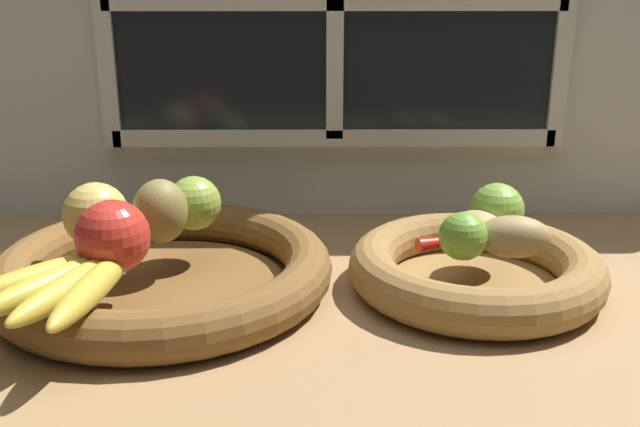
{
  "coord_description": "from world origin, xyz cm",
  "views": [
    {
      "loc": [
        -3.06,
        -75.93,
        34.69
      ],
      "look_at": [
        -2.33,
        0.74,
        9.29
      ],
      "focal_mm": 40.77,
      "sensor_mm": 36.0,
      "label": 1
    }
  ],
  "objects_px": {
    "apple_red_front": "(113,237)",
    "banana_bunch_front": "(70,281)",
    "fruit_bowl_left": "(164,271)",
    "chili_pepper": "(458,240)",
    "potato_small": "(513,237)",
    "apple_green_back": "(194,203)",
    "lime_far": "(497,210)",
    "pear_brown": "(160,211)",
    "lime_near": "(463,236)",
    "potato_large": "(478,230)",
    "apple_golden_left": "(96,215)",
    "fruit_bowl_right": "(475,269)"
  },
  "relations": [
    {
      "from": "fruit_bowl_left",
      "to": "lime_near",
      "type": "relative_size",
      "value": 7.33
    },
    {
      "from": "apple_red_front",
      "to": "apple_green_back",
      "type": "bearing_deg",
      "value": 64.92
    },
    {
      "from": "potato_small",
      "to": "lime_near",
      "type": "xyz_separation_m",
      "value": [
        -0.06,
        -0.01,
        0.0
      ]
    },
    {
      "from": "apple_green_back",
      "to": "banana_bunch_front",
      "type": "xyz_separation_m",
      "value": [
        -0.09,
        -0.19,
        -0.02
      ]
    },
    {
      "from": "fruit_bowl_right",
      "to": "banana_bunch_front",
      "type": "relative_size",
      "value": 1.5
    },
    {
      "from": "fruit_bowl_right",
      "to": "apple_red_front",
      "type": "relative_size",
      "value": 3.8
    },
    {
      "from": "fruit_bowl_left",
      "to": "apple_golden_left",
      "type": "distance_m",
      "value": 0.1
    },
    {
      "from": "potato_small",
      "to": "apple_red_front",
      "type": "bearing_deg",
      "value": -174.87
    },
    {
      "from": "apple_green_back",
      "to": "banana_bunch_front",
      "type": "height_order",
      "value": "apple_green_back"
    },
    {
      "from": "pear_brown",
      "to": "potato_large",
      "type": "relative_size",
      "value": 1.07
    },
    {
      "from": "apple_golden_left",
      "to": "banana_bunch_front",
      "type": "relative_size",
      "value": 0.38
    },
    {
      "from": "apple_golden_left",
      "to": "lime_far",
      "type": "height_order",
      "value": "apple_golden_left"
    },
    {
      "from": "pear_brown",
      "to": "chili_pepper",
      "type": "distance_m",
      "value": 0.34
    },
    {
      "from": "potato_large",
      "to": "fruit_bowl_left",
      "type": "bearing_deg",
      "value": -180.0
    },
    {
      "from": "banana_bunch_front",
      "to": "lime_near",
      "type": "distance_m",
      "value": 0.4
    },
    {
      "from": "fruit_bowl_left",
      "to": "apple_red_front",
      "type": "bearing_deg",
      "value": -116.54
    },
    {
      "from": "banana_bunch_front",
      "to": "lime_far",
      "type": "distance_m",
      "value": 0.48
    },
    {
      "from": "fruit_bowl_left",
      "to": "lime_near",
      "type": "height_order",
      "value": "lime_near"
    },
    {
      "from": "chili_pepper",
      "to": "potato_small",
      "type": "bearing_deg",
      "value": -50.07
    },
    {
      "from": "apple_green_back",
      "to": "lime_far",
      "type": "bearing_deg",
      "value": -4.19
    },
    {
      "from": "pear_brown",
      "to": "lime_near",
      "type": "bearing_deg",
      "value": -9.36
    },
    {
      "from": "banana_bunch_front",
      "to": "chili_pepper",
      "type": "relative_size",
      "value": 1.91
    },
    {
      "from": "lime_near",
      "to": "lime_far",
      "type": "relative_size",
      "value": 0.83
    },
    {
      "from": "lime_far",
      "to": "apple_golden_left",
      "type": "bearing_deg",
      "value": -176.27
    },
    {
      "from": "apple_golden_left",
      "to": "apple_green_back",
      "type": "bearing_deg",
      "value": 29.07
    },
    {
      "from": "lime_far",
      "to": "chili_pepper",
      "type": "xyz_separation_m",
      "value": [
        -0.05,
        -0.04,
        -0.02
      ]
    },
    {
      "from": "banana_bunch_front",
      "to": "potato_large",
      "type": "bearing_deg",
      "value": 16.76
    },
    {
      "from": "fruit_bowl_left",
      "to": "potato_large",
      "type": "relative_size",
      "value": 5.49
    },
    {
      "from": "fruit_bowl_right",
      "to": "apple_golden_left",
      "type": "xyz_separation_m",
      "value": [
        -0.43,
        0.01,
        0.06
      ]
    },
    {
      "from": "lime_far",
      "to": "fruit_bowl_right",
      "type": "bearing_deg",
      "value": -127.87
    },
    {
      "from": "apple_green_back",
      "to": "apple_red_front",
      "type": "distance_m",
      "value": 0.15
    },
    {
      "from": "apple_green_back",
      "to": "lime_far",
      "type": "xyz_separation_m",
      "value": [
        0.36,
        -0.03,
        -0.0
      ]
    },
    {
      "from": "apple_red_front",
      "to": "chili_pepper",
      "type": "bearing_deg",
      "value": 10.51
    },
    {
      "from": "fruit_bowl_left",
      "to": "fruit_bowl_right",
      "type": "bearing_deg",
      "value": 0.0
    },
    {
      "from": "fruit_bowl_right",
      "to": "apple_green_back",
      "type": "distance_m",
      "value": 0.34
    },
    {
      "from": "fruit_bowl_left",
      "to": "potato_large",
      "type": "distance_m",
      "value": 0.36
    },
    {
      "from": "apple_green_back",
      "to": "potato_large",
      "type": "height_order",
      "value": "apple_green_back"
    },
    {
      "from": "fruit_bowl_left",
      "to": "banana_bunch_front",
      "type": "relative_size",
      "value": 1.98
    },
    {
      "from": "apple_green_back",
      "to": "pear_brown",
      "type": "bearing_deg",
      "value": -123.73
    },
    {
      "from": "fruit_bowl_left",
      "to": "lime_near",
      "type": "bearing_deg",
      "value": -6.47
    },
    {
      "from": "fruit_bowl_right",
      "to": "apple_red_front",
      "type": "height_order",
      "value": "apple_red_front"
    },
    {
      "from": "fruit_bowl_right",
      "to": "apple_green_back",
      "type": "bearing_deg",
      "value": 169.01
    },
    {
      "from": "apple_red_front",
      "to": "banana_bunch_front",
      "type": "relative_size",
      "value": 0.4
    },
    {
      "from": "banana_bunch_front",
      "to": "chili_pepper",
      "type": "height_order",
      "value": "banana_bunch_front"
    },
    {
      "from": "apple_green_back",
      "to": "potato_large",
      "type": "bearing_deg",
      "value": -10.99
    },
    {
      "from": "fruit_bowl_left",
      "to": "apple_golden_left",
      "type": "relative_size",
      "value": 5.24
    },
    {
      "from": "pear_brown",
      "to": "lime_far",
      "type": "distance_m",
      "value": 0.39
    },
    {
      "from": "fruit_bowl_right",
      "to": "lime_near",
      "type": "distance_m",
      "value": 0.07
    },
    {
      "from": "pear_brown",
      "to": "banana_bunch_front",
      "type": "xyz_separation_m",
      "value": [
        -0.06,
        -0.14,
        -0.02
      ]
    },
    {
      "from": "apple_golden_left",
      "to": "pear_brown",
      "type": "xyz_separation_m",
      "value": [
        0.07,
        0.01,
        0.0
      ]
    }
  ]
}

